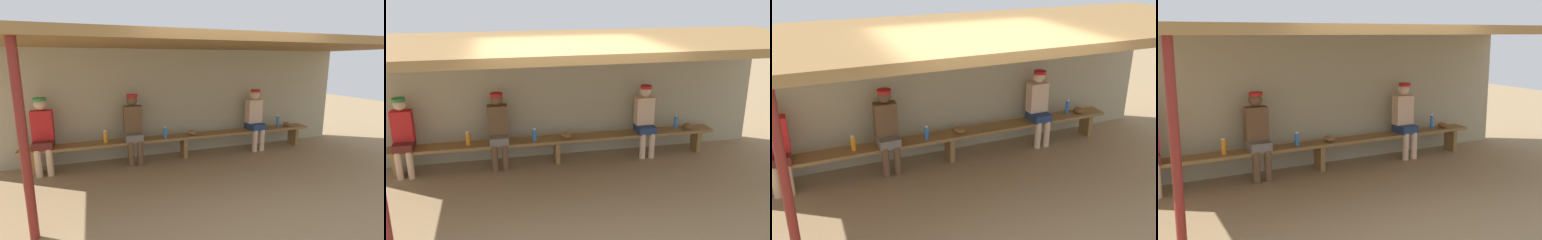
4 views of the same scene
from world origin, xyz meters
The scene contains 12 objects.
ground_plane centered at (0.00, 0.00, 0.00)m, with size 24.00×24.00×0.00m, color #937754.
back_wall centered at (0.00, 2.00, 1.10)m, with size 8.00×0.20×2.20m, color tan.
dugout_roof centered at (0.00, 0.70, 2.26)m, with size 8.00×2.80×0.12m, color olive.
support_post centered at (-2.44, -0.55, 1.10)m, with size 0.10×0.10×2.20m, color maroon.
bench centered at (0.00, 1.55, 0.39)m, with size 6.00×0.36×0.46m.
player_near_post centered at (-1.02, 1.55, 0.75)m, with size 0.34×0.42×1.34m.
player_in_white centered at (1.68, 1.55, 0.75)m, with size 0.34×0.42×1.34m.
water_bottle_blue centered at (2.32, 1.60, 0.59)m, with size 0.07×0.07×0.27m.
water_bottle_green centered at (-0.40, 1.52, 0.57)m, with size 0.07×0.07×0.22m.
water_bottle_orange centered at (-1.55, 1.53, 0.57)m, with size 0.08×0.08×0.24m.
baseball_glove_dark_brown centered at (2.55, 1.56, 0.51)m, with size 0.24×0.17×0.09m, color brown.
baseball_glove_worn centered at (0.18, 1.55, 0.51)m, with size 0.24×0.17×0.09m, color olive.
Camera 4 is at (-2.94, -5.10, 2.22)m, focal length 42.73 mm.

